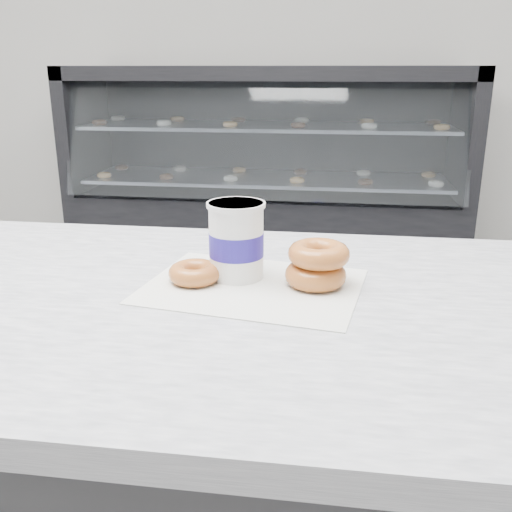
{
  "coord_description": "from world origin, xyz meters",
  "views": [
    {
      "loc": [
        0.43,
        -1.41,
        1.24
      ],
      "look_at": [
        0.31,
        -0.55,
        0.95
      ],
      "focal_mm": 40.0,
      "sensor_mm": 36.0,
      "label": 1
    }
  ],
  "objects_px": {
    "counter": "(89,512)",
    "donut_stack": "(317,264)",
    "display_case": "(267,192)",
    "coffee_cup": "(236,240)",
    "donut_single": "(195,273)"
  },
  "relations": [
    {
      "from": "donut_single",
      "to": "coffee_cup",
      "type": "height_order",
      "value": "coffee_cup"
    },
    {
      "from": "donut_single",
      "to": "coffee_cup",
      "type": "xyz_separation_m",
      "value": [
        0.06,
        0.03,
        0.05
      ]
    },
    {
      "from": "display_case",
      "to": "coffee_cup",
      "type": "height_order",
      "value": "display_case"
    },
    {
      "from": "counter",
      "to": "donut_stack",
      "type": "bearing_deg",
      "value": 9.33
    },
    {
      "from": "donut_stack",
      "to": "display_case",
      "type": "bearing_deg",
      "value": 98.65
    },
    {
      "from": "coffee_cup",
      "to": "counter",
      "type": "bearing_deg",
      "value": 174.08
    },
    {
      "from": "counter",
      "to": "display_case",
      "type": "distance_m",
      "value": 2.72
    },
    {
      "from": "donut_single",
      "to": "display_case",
      "type": "bearing_deg",
      "value": 94.37
    },
    {
      "from": "display_case",
      "to": "donut_single",
      "type": "bearing_deg",
      "value": -85.63
    },
    {
      "from": "donut_stack",
      "to": "coffee_cup",
      "type": "bearing_deg",
      "value": 171.5
    },
    {
      "from": "display_case",
      "to": "donut_stack",
      "type": "relative_size",
      "value": 22.59
    },
    {
      "from": "display_case",
      "to": "donut_stack",
      "type": "distance_m",
      "value": 2.72
    },
    {
      "from": "donut_stack",
      "to": "donut_single",
      "type": "bearing_deg",
      "value": -176.14
    },
    {
      "from": "donut_stack",
      "to": "coffee_cup",
      "type": "height_order",
      "value": "coffee_cup"
    },
    {
      "from": "donut_single",
      "to": "donut_stack",
      "type": "distance_m",
      "value": 0.2
    }
  ]
}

